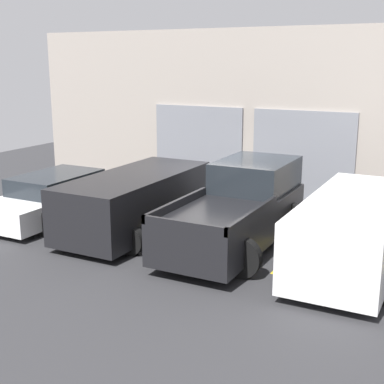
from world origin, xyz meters
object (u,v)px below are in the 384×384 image
at_px(pickup_truck, 239,209).
at_px(sedan_white, 55,197).
at_px(sedan_side, 354,230).
at_px(van_right, 136,200).

height_order(pickup_truck, sedan_white, pickup_truck).
bearing_deg(pickup_truck, sedan_side, -6.46).
bearing_deg(van_right, pickup_truck, 6.46).
xyz_separation_m(pickup_truck, sedan_white, (-5.46, -0.29, -0.29)).
relative_size(pickup_truck, van_right, 1.05).
relative_size(sedan_white, van_right, 0.93).
bearing_deg(van_right, sedan_side, -0.00).
xyz_separation_m(pickup_truck, van_right, (-2.73, -0.31, -0.05)).
height_order(sedan_white, sedan_side, sedan_side).
relative_size(pickup_truck, sedan_side, 1.02).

